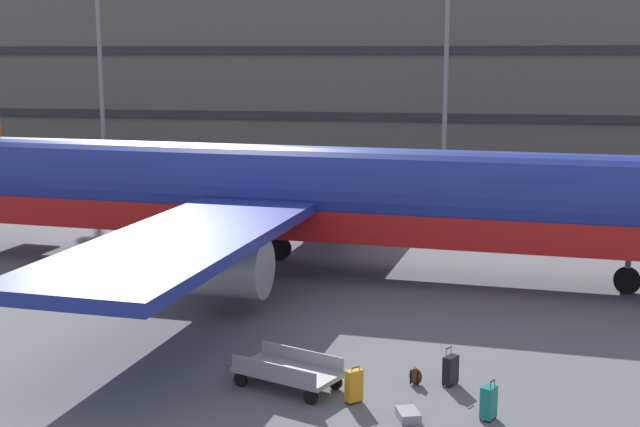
% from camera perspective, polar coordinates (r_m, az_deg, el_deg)
% --- Properties ---
extents(ground_plane, '(600.00, 600.00, 0.00)m').
position_cam_1_polar(ground_plane, '(32.51, 7.75, -4.18)').
color(ground_plane, '#5B5B60').
extents(terminal_structure, '(130.90, 19.16, 17.02)m').
position_cam_1_polar(terminal_structure, '(84.63, 9.56, 10.50)').
color(terminal_structure, '#605B56').
rests_on(terminal_structure, ground_plane).
extents(airliner, '(37.00, 29.99, 10.02)m').
position_cam_1_polar(airliner, '(32.79, -2.13, 1.18)').
color(airliner, navy).
rests_on(airliner, ground_plane).
extents(suitcase_orange, '(0.41, 0.49, 0.97)m').
position_cam_1_polar(suitcase_orange, '(22.17, 8.57, -10.11)').
color(suitcase_orange, black).
rests_on(suitcase_orange, ground_plane).
extents(suitcase_purple, '(0.65, 0.78, 0.21)m').
position_cam_1_polar(suitcase_purple, '(20.24, 5.80, -13.00)').
color(suitcase_purple, gray).
rests_on(suitcase_purple, ground_plane).
extents(suitcase_black, '(0.44, 0.43, 0.91)m').
position_cam_1_polar(suitcase_black, '(20.89, 2.25, -11.21)').
color(suitcase_black, orange).
rests_on(suitcase_black, ground_plane).
extents(suitcase_red, '(0.41, 0.46, 0.96)m').
position_cam_1_polar(suitcase_red, '(20.34, 11.01, -12.06)').
color(suitcase_red, '#147266').
rests_on(suitcase_red, ground_plane).
extents(backpack_scuffed, '(0.39, 0.33, 0.48)m').
position_cam_1_polar(backpack_scuffed, '(22.16, 6.31, -10.60)').
color(backpack_scuffed, '#592619').
rests_on(backpack_scuffed, ground_plane).
extents(baggage_cart, '(3.31, 2.19, 0.82)m').
position_cam_1_polar(baggage_cart, '(21.77, -2.14, -10.32)').
color(baggage_cart, gray).
rests_on(baggage_cart, ground_plane).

